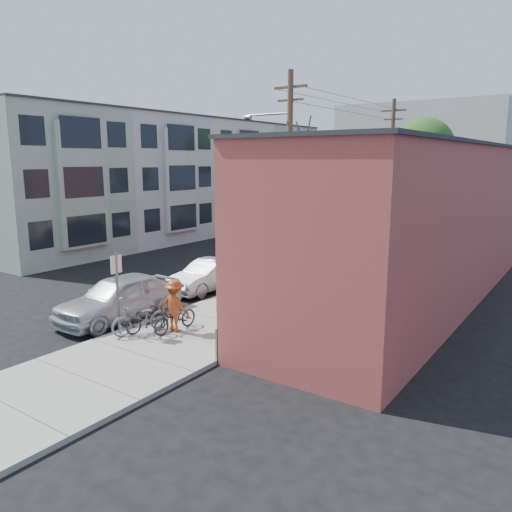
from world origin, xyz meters
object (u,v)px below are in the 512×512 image
Objects in this scene: tree_leafy_far at (423,148)px; bus at (358,212)px; utility_pole_near at (288,171)px; patio_chair_b at (241,329)px; patron_green at (244,319)px; tree_leafy_mid at (376,174)px; sign_post at (117,285)px; parking_meter_far at (327,245)px; car_0 at (119,298)px; parked_bike_b at (141,318)px; patron_grey at (233,318)px; tree_bare at (296,215)px; patio_chair_a at (275,310)px; parked_bike_a at (146,319)px; parking_meter_near at (234,274)px; cyclist at (175,306)px; car_1 at (209,275)px; car_2 at (284,254)px; car_4 at (357,232)px; car_3 at (326,240)px.

tree_leafy_far is 0.90× the size of bus.
utility_pole_near is 11.02m from patio_chair_b.
tree_leafy_mid is at bearing -147.20° from patron_green.
sign_post is at bearing -159.93° from patio_chair_b.
parking_meter_far is 0.25× the size of car_0.
patron_grey is at bearing 36.50° from parked_bike_b.
tree_leafy_mid is 20.64m from patron_grey.
tree_bare is 7.02× the size of patio_chair_a.
parked_bike_b is at bearing -90.16° from patron_grey.
tree_bare is 4.14× the size of parked_bike_a.
tree_bare is (0.55, 4.44, 2.25)m from parking_meter_near.
tree_leafy_mid is 3.62× the size of cyclist.
car_2 is at bearing 91.94° from car_1.
car_1 reaches higher than car_4.
parking_meter_far is 14.95m from parked_bike_a.
car_2 reaches higher than patio_chair_a.
car_0 is at bearing -61.54° from patron_green.
utility_pole_near is at bearing 71.76° from car_1.
tree_leafy_mid is 20.45m from cyclist.
parked_bike_a is at bearing -89.61° from tree_leafy_mid.
parked_bike_b is 0.20× the size of bus.
sign_post is 1.59× the size of patron_grey.
car_0 is at bearing -95.71° from tree_leafy_mid.
parking_meter_near is 24.55m from bus.
parked_bike_a is 12.69m from car_2.
utility_pole_near reaches higher than cyclist.
tree_leafy_mid reaches higher than parking_meter_far.
utility_pole_near is 11.10m from patron_grey.
car_0 is (-1.59, -9.50, -4.55)m from utility_pole_near.
car_1 is at bearing -88.43° from car_3.
patio_chair_b is (3.40, -29.70, -6.27)m from tree_leafy_far.
parking_meter_near is (-0.10, 6.50, -0.85)m from sign_post.
parked_bike_a is at bearing -89.74° from tree_leafy_far.
tree_leafy_mid is 21.15m from parked_bike_a.
car_4 is at bearing 99.99° from tree_bare.
parked_bike_b is at bearing -82.41° from car_3.
car_2 is at bearing 96.72° from sign_post.
patron_grey is at bearing -74.71° from parking_meter_far.
car_1 is at bearing -97.69° from tree_leafy_mid.
cyclist reaches higher than parking_meter_far.
parked_bike_b is at bearing -68.71° from car_1.
tree_leafy_far reaches higher than sign_post.
parking_meter_near is 5.37m from car_0.
parked_bike_b is (0.13, -10.49, -2.55)m from tree_bare.
parked_bike_a is 2.27m from car_0.
utility_pole_near reaches higher than sign_post.
car_0 is 5.18m from car_1.
tree_leafy_mid is (0.55, 14.83, 4.00)m from parking_meter_near.
patron_grey is 5.34m from car_0.
sign_post is 0.71× the size of car_4.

